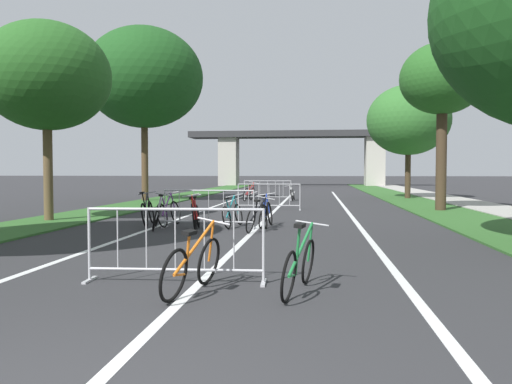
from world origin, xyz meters
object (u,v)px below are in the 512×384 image
object	(u,v)px
tree_right_oak_mid	(408,120)
crowd_barrier_nearest	(175,245)
bicycle_yellow_5	(195,213)
bicycle_teal_7	(232,214)
bicycle_green_2	(300,264)
tree_left_oak_near	(46,77)
bicycle_blue_6	(267,214)
crowd_barrier_third	(269,197)
crowd_barrier_second	(209,209)
bicycle_black_0	(148,212)
bicycle_purple_4	(169,212)
bicycle_white_9	(292,194)
tree_left_maple_mid	(144,78)
crowd_barrier_fourth	(268,190)
bicycle_silver_3	(157,215)
bicycle_red_11	(196,216)
tree_right_cypress_far	(442,80)
bicycle_orange_8	(193,265)
bicycle_red_1	(249,193)
bicycle_black_10	(257,217)

from	to	relation	value
tree_right_oak_mid	crowd_barrier_nearest	xyz separation A→B (m)	(-7.02, -22.11, -3.84)
bicycle_yellow_5	bicycle_teal_7	world-z (taller)	bicycle_yellow_5
bicycle_green_2	tree_left_oak_near	bearing A→B (deg)	145.21
bicycle_blue_6	bicycle_teal_7	distance (m)	0.96
crowd_barrier_nearest	bicycle_blue_6	world-z (taller)	crowd_barrier_nearest
crowd_barrier_third	bicycle_teal_7	world-z (taller)	crowd_barrier_third
crowd_barrier_second	bicycle_black_0	size ratio (longest dim) A/B	1.43
bicycle_purple_4	bicycle_white_9	bearing A→B (deg)	81.55
tree_left_maple_mid	crowd_barrier_third	xyz separation A→B (m)	(6.84, -4.98, -5.76)
crowd_barrier_fourth	bicycle_silver_3	distance (m)	13.78
bicycle_blue_6	bicycle_white_9	xyz separation A→B (m)	(0.14, 12.44, -0.02)
crowd_barrier_fourth	bicycle_teal_7	distance (m)	12.96
tree_left_maple_mid	bicycle_yellow_5	distance (m)	13.83
bicycle_black_0	bicycle_blue_6	xyz separation A→B (m)	(3.39, 0.13, -0.01)
bicycle_black_0	bicycle_red_11	xyz separation A→B (m)	(1.59, -0.80, -0.02)
crowd_barrier_third	bicycle_yellow_5	distance (m)	6.50
tree_left_maple_mid	tree_right_cypress_far	distance (m)	14.41
bicycle_orange_8	bicycle_silver_3	bearing A→B (deg)	123.35
bicycle_blue_6	tree_left_maple_mid	bearing A→B (deg)	126.68
bicycle_black_0	bicycle_teal_7	size ratio (longest dim) A/B	1.03
bicycle_silver_3	tree_right_oak_mid	bearing A→B (deg)	45.77
bicycle_red_1	bicycle_yellow_5	xyz separation A→B (m)	(0.10, -12.45, -0.00)
tree_left_oak_near	bicycle_green_2	size ratio (longest dim) A/B	3.60
tree_right_cypress_far	bicycle_silver_3	xyz separation A→B (m)	(-9.02, -7.11, -4.67)
tree_left_maple_mid	bicycle_white_9	xyz separation A→B (m)	(7.48, 1.33, -5.93)
crowd_barrier_nearest	bicycle_black_0	size ratio (longest dim) A/B	1.44
bicycle_blue_6	bicycle_black_10	size ratio (longest dim) A/B	0.98
bicycle_green_2	bicycle_black_0	bearing A→B (deg)	132.67
crowd_barrier_fourth	bicycle_black_10	bearing A→B (deg)	-85.70
bicycle_black_10	tree_right_cypress_far	bearing A→B (deg)	60.02
crowd_barrier_fourth	bicycle_green_2	xyz separation A→B (m)	(2.34, -20.38, -0.16)
bicycle_silver_3	bicycle_orange_8	xyz separation A→B (m)	(2.67, -6.90, -0.00)
crowd_barrier_third	bicycle_black_0	xyz separation A→B (m)	(-2.89, -6.26, -0.14)
tree_right_cypress_far	bicycle_orange_8	distance (m)	16.08
tree_right_cypress_far	bicycle_black_10	xyz separation A→B (m)	(-6.30, -7.26, -4.67)
bicycle_black_10	bicycle_silver_3	bearing A→B (deg)	-172.18
tree_left_oak_near	tree_right_oak_mid	distance (m)	19.43
crowd_barrier_third	crowd_barrier_nearest	bearing A→B (deg)	-90.40
crowd_barrier_fourth	tree_left_maple_mid	bearing A→B (deg)	-164.77
crowd_barrier_fourth	bicycle_red_1	bearing A→B (deg)	-150.06
bicycle_yellow_5	tree_left_oak_near	bearing A→B (deg)	158.14
tree_right_cypress_far	crowd_barrier_third	bearing A→B (deg)	-179.17
crowd_barrier_nearest	bicycle_purple_4	size ratio (longest dim) A/B	1.48
bicycle_black_10	bicycle_orange_8	bearing A→B (deg)	-79.42
crowd_barrier_second	bicycle_black_10	distance (m)	1.49
bicycle_green_2	bicycle_black_10	bearing A→B (deg)	112.56
crowd_barrier_second	bicycle_yellow_5	bearing A→B (deg)	144.64
crowd_barrier_third	bicycle_orange_8	distance (m)	13.92
tree_left_oak_near	tree_left_maple_mid	distance (m)	10.57
bicycle_orange_8	bicycle_black_10	bearing A→B (deg)	101.78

